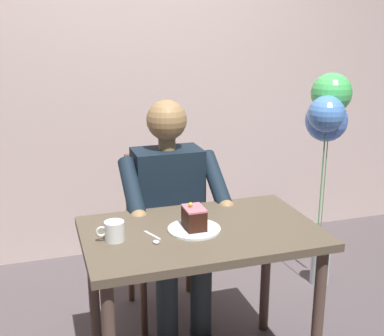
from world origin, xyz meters
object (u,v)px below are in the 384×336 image
Objects in this scene: dining_table at (201,252)px; seated_person at (172,213)px; chair at (164,226)px; balloon_display at (328,122)px; dessert_spoon at (154,239)px; cake_slice at (194,218)px; coffee_cup at (114,230)px.

dining_table is 0.83× the size of seated_person.
seated_person reaches higher than chair.
dining_table is at bearing 32.95° from balloon_display.
chair is 1.15m from balloon_display.
seated_person is at bearing -112.56° from dessert_spoon.
balloon_display is (-1.05, -0.67, 0.23)m from cake_slice.
coffee_cup is at bearing -17.18° from dessert_spoon.
seated_person is 1.11m from balloon_display.
chair is 0.23m from seated_person.
coffee_cup is at bearing 59.96° from chair.
chair is at bearing 0.27° from balloon_display.
coffee_cup reaches higher than dessert_spoon.
chair is 0.68× the size of balloon_display.
coffee_cup reaches higher than dining_table.
chair is at bearing -90.00° from dining_table.
coffee_cup is (0.38, -0.00, 0.15)m from dining_table.
balloon_display is (-1.02, -0.18, 0.39)m from seated_person.
dining_table is 0.40m from coffee_cup.
coffee_cup is 0.17m from dessert_spoon.
balloon_display is at bearing -170.09° from seated_person.
dessert_spoon is 0.11× the size of balloon_display.
coffee_cup is at bearing 51.76° from seated_person.
dining_table is 7.22× the size of dessert_spoon.
dessert_spoon is 1.45m from balloon_display.
dining_table is at bearing -171.70° from cake_slice.
coffee_cup is 0.09× the size of balloon_display.
chair is (0.00, -0.66, -0.14)m from dining_table.
balloon_display reaches higher than coffee_cup.
balloon_display is at bearing -147.67° from cake_slice.
cake_slice reaches higher than coffee_cup.
cake_slice is at bearing 32.33° from balloon_display.
balloon_display is at bearing -147.05° from dining_table.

